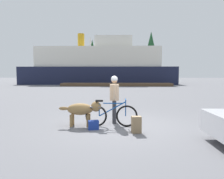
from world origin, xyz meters
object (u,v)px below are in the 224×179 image
object	(u,v)px
dog	(83,109)
sailboat_moored	(91,81)
handbag_pannier	(93,125)
bicycle	(111,115)
backpack	(136,125)
person_cyclist	(114,95)
ferry_boat	(100,67)

from	to	relation	value
dog	sailboat_moored	size ratio (longest dim) A/B	0.17
handbag_pannier	dog	bearing A→B (deg)	132.59
bicycle	backpack	xyz separation A→B (m)	(0.76, -0.70, -0.14)
person_cyclist	handbag_pannier	xyz separation A→B (m)	(-0.64, -0.91, -0.85)
bicycle	sailboat_moored	world-z (taller)	sailboat_moored
sailboat_moored	person_cyclist	bearing A→B (deg)	-81.33
person_cyclist	handbag_pannier	bearing A→B (deg)	-125.11
handbag_pannier	ferry_boat	size ratio (longest dim) A/B	0.01
bicycle	ferry_boat	xyz separation A→B (m)	(-2.72, 28.91, 2.54)
backpack	sailboat_moored	size ratio (longest dim) A/B	0.06
bicycle	sailboat_moored	distance (m)	30.37
handbag_pannier	sailboat_moored	bearing A→B (deg)	97.23
sailboat_moored	dog	bearing A→B (deg)	-83.42
person_cyclist	ferry_boat	xyz separation A→B (m)	(-2.82, 28.36, 1.93)
ferry_boat	sailboat_moored	xyz separation A→B (m)	(-1.68, 1.14, -2.44)
backpack	dog	bearing A→B (deg)	155.49
bicycle	dog	bearing A→B (deg)	175.35
bicycle	dog	distance (m)	0.96
handbag_pannier	sailboat_moored	size ratio (longest dim) A/B	0.04
dog	backpack	distance (m)	1.89
dog	sailboat_moored	bearing A→B (deg)	96.58
bicycle	backpack	bearing A→B (deg)	-42.64
person_cyclist	dog	distance (m)	1.22
ferry_boat	dog	bearing A→B (deg)	-86.47
handbag_pannier	person_cyclist	bearing A→B (deg)	54.89
bicycle	handbag_pannier	size ratio (longest dim) A/B	5.34
sailboat_moored	backpack	bearing A→B (deg)	-80.49
ferry_boat	sailboat_moored	distance (m)	3.17
bicycle	person_cyclist	world-z (taller)	person_cyclist
person_cyclist	ferry_boat	bearing A→B (deg)	95.68
backpack	ferry_boat	xyz separation A→B (m)	(-3.48, 29.61, 2.68)
bicycle	dog	size ratio (longest dim) A/B	1.21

